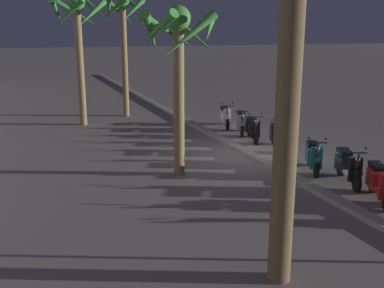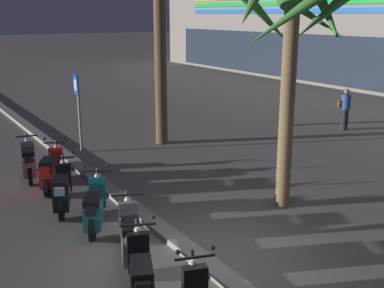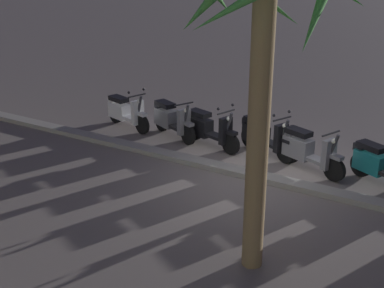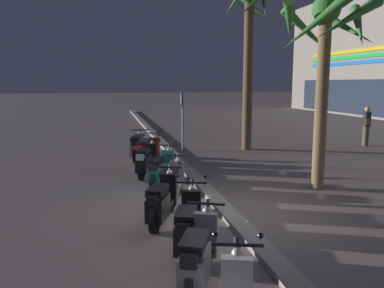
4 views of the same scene
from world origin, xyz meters
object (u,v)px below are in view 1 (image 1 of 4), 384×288
Objects in this scene: palm_tree_by_mall_entrance at (178,48)px; scooter_black_last_in_row at (276,135)px; scooter_red_far_back at (379,182)px; scooter_grey_tail_end at (241,122)px; scooter_teal_mid_front at (313,156)px; scooter_black_gap_after_mid at (347,166)px; scooter_grey_lead_nearest at (284,144)px; scooter_white_second_in_line at (225,117)px; palm_tree_far_corner at (78,29)px; palm_tree_near_sign at (123,26)px; scooter_black_mid_centre at (252,128)px.

scooter_black_last_in_row is at bearing -68.91° from palm_tree_by_mall_entrance.
scooter_grey_tail_end is (8.02, -0.18, -0.00)m from scooter_red_far_back.
scooter_teal_mid_front and scooter_black_last_in_row have the same top height.
palm_tree_by_mall_entrance is (2.35, 4.24, 3.24)m from scooter_black_gap_after_mid.
scooter_grey_lead_nearest is at bearing 1.21° from scooter_teal_mid_front.
scooter_black_last_in_row is 0.99× the size of scooter_grey_tail_end.
scooter_grey_tail_end is 1.49m from scooter_white_second_in_line.
scooter_grey_tail_end is (5.34, -0.24, 0.02)m from scooter_teal_mid_front.
scooter_black_last_in_row is 0.29× the size of palm_tree_far_corner.
scooter_grey_lead_nearest is 5.27m from scooter_white_second_in_line.
palm_tree_by_mall_entrance is (3.78, 4.05, 3.24)m from scooter_red_far_back.
scooter_teal_mid_front is 0.99× the size of scooter_black_last_in_row.
scooter_teal_mid_front is 5.26m from palm_tree_by_mall_entrance.
scooter_red_far_back is 0.30× the size of palm_tree_far_corner.
scooter_black_gap_after_mid is 1.27m from scooter_teal_mid_front.
scooter_grey_lead_nearest is 10.41m from palm_tree_far_corner.
scooter_teal_mid_front is 0.95× the size of scooter_white_second_in_line.
scooter_teal_mid_front is at bearing -149.23° from palm_tree_far_corner.
scooter_white_second_in_line reaches higher than scooter_grey_lead_nearest.
scooter_grey_lead_nearest is (2.82, 0.29, 0.00)m from scooter_black_gap_after_mid.
scooter_red_far_back is 13.96m from palm_tree_far_corner.
scooter_teal_mid_front is at bearing 178.27° from scooter_white_second_in_line.
scooter_black_gap_after_mid is 5.83m from palm_tree_by_mall_entrance.
scooter_black_gap_after_mid is at bearing -163.32° from palm_tree_near_sign.
scooter_red_far_back is at bearing 179.38° from scooter_black_mid_centre.
scooter_white_second_in_line is at bearing -138.42° from palm_tree_near_sign.
palm_tree_far_corner is (8.37, 1.66, 0.55)m from palm_tree_by_mall_entrance.
scooter_teal_mid_front is 5.35m from scooter_grey_tail_end.
scooter_red_far_back is at bearing -178.63° from scooter_grey_lead_nearest.
scooter_black_gap_after_mid is at bearing -119.00° from palm_tree_by_mall_entrance.
palm_tree_near_sign is (4.03, 3.57, 3.93)m from scooter_white_second_in_line.
scooter_white_second_in_line is (8.08, 0.05, -0.02)m from scooter_black_gap_after_mid.
scooter_black_gap_after_mid reaches higher than scooter_grey_tail_end.
scooter_white_second_in_line is at bearing -2.61° from scooter_grey_lead_nearest.
scooter_red_far_back is 0.29× the size of palm_tree_near_sign.
palm_tree_near_sign reaches higher than scooter_black_mid_centre.
palm_tree_by_mall_entrance reaches higher than scooter_white_second_in_line.
scooter_grey_tail_end is at bearing -125.10° from palm_tree_far_corner.
scooter_red_far_back is at bearing 176.79° from scooter_black_last_in_row.
palm_tree_near_sign is at bearing 24.87° from scooter_black_last_in_row.
scooter_teal_mid_front is at bearing 1.47° from scooter_red_far_back.
scooter_teal_mid_front is (2.67, 0.07, -0.02)m from scooter_red_far_back.
palm_tree_far_corner is (4.14, 5.89, 3.79)m from scooter_grey_tail_end.
palm_tree_near_sign is at bearing -58.79° from palm_tree_far_corner.
scooter_black_last_in_row reaches higher than scooter_grey_tail_end.
scooter_black_last_in_row is at bearing -1.63° from scooter_black_gap_after_mid.
scooter_black_gap_after_mid is 0.31× the size of palm_tree_near_sign.
palm_tree_far_corner is at bearing 54.90° from scooter_grey_tail_end.
scooter_red_far_back and scooter_black_last_in_row have the same top height.
scooter_grey_lead_nearest is (4.25, 0.10, -0.00)m from scooter_red_far_back.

